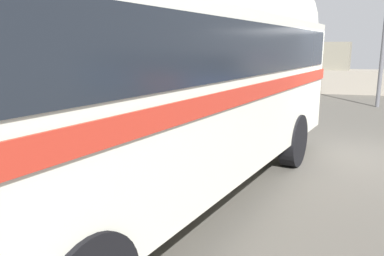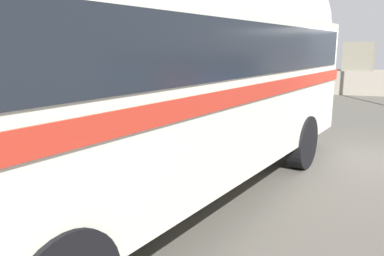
# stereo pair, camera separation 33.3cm
# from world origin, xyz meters

# --- Properties ---
(ground) EXTENTS (32.00, 26.00, 0.02)m
(ground) POSITION_xyz_m (0.00, 0.00, 0.01)
(ground) COLOR #504D46
(breakwater) EXTENTS (31.36, 1.87, 2.41)m
(breakwater) POSITION_xyz_m (0.07, 11.81, 0.64)
(breakwater) COLOR gray
(breakwater) RESTS_ON ground
(vintage_coach) EXTENTS (4.53, 8.91, 3.70)m
(vintage_coach) POSITION_xyz_m (-2.94, -3.11, 2.05)
(vintage_coach) COLOR black
(vintage_coach) RESTS_ON ground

